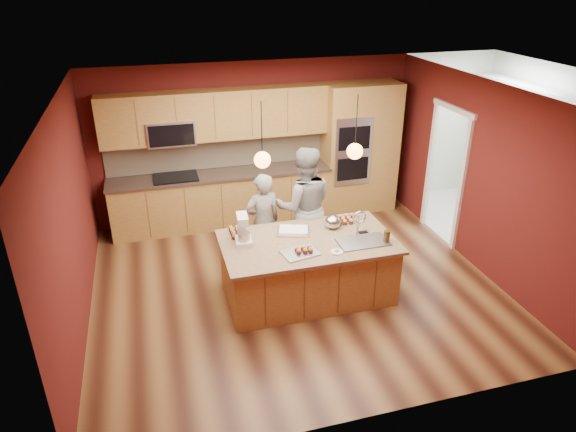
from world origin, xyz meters
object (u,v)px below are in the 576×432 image
object	(u,v)px
person_right	(304,207)
stand_mixer	(243,231)
island	(309,267)
mixing_bowl	(333,222)
person_left	(263,222)

from	to	relation	value
person_right	stand_mixer	xyz separation A→B (m)	(-1.04, -0.71, 0.10)
island	stand_mixer	size ratio (longest dim) A/B	5.78
mixing_bowl	person_right	bearing A→B (deg)	109.39
island	stand_mixer	distance (m)	1.03
person_right	mixing_bowl	world-z (taller)	person_right
person_left	person_right	size ratio (longest dim) A/B	0.82
person_left	stand_mixer	distance (m)	0.87
island	stand_mixer	world-z (taller)	stand_mixer
stand_mixer	mixing_bowl	xyz separation A→B (m)	(1.26, 0.09, -0.08)
person_right	stand_mixer	bearing A→B (deg)	43.98
person_left	person_right	distance (m)	0.64
island	mixing_bowl	bearing A→B (deg)	32.47
stand_mixer	person_left	bearing A→B (deg)	64.55
island	person_left	xyz separation A→B (m)	(-0.42, 0.89, 0.31)
mixing_bowl	island	bearing A→B (deg)	-147.53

